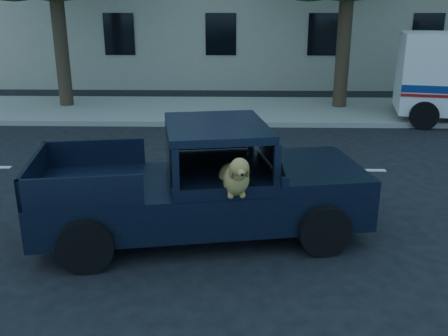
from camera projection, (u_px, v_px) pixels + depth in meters
The scene contains 4 objects.
ground at pixel (125, 241), 7.40m from camera, with size 120.00×120.00×0.00m, color black.
far_sidewalk at pixel (186, 110), 16.11m from camera, with size 60.00×4.00×0.15m, color gray.
lane_stripes at pixel (253, 169), 10.58m from camera, with size 21.60×0.14×0.01m, color silver, non-canonical shape.
pickup_truck at pixel (196, 198), 7.47m from camera, with size 5.03×2.76×1.71m.
Camera 1 is at (1.65, -6.65, 3.36)m, focal length 40.00 mm.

